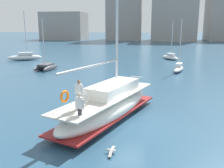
# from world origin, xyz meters

# --- Properties ---
(ground_plane) EXTENTS (400.00, 400.00, 0.00)m
(ground_plane) POSITION_xyz_m (0.00, 0.00, 0.00)
(ground_plane) COLOR #284C66
(main_sailboat) EXTENTS (5.73, 9.81, 13.62)m
(main_sailboat) POSITION_xyz_m (-0.98, 0.41, 0.91)
(main_sailboat) COLOR white
(main_sailboat) RESTS_ON ground
(moored_sloop_near) EXTENTS (2.31, 3.97, 6.66)m
(moored_sloop_near) POSITION_xyz_m (-11.89, 17.08, 0.50)
(moored_sloop_near) COLOR #4C4C51
(moored_sloop_near) RESTS_ON ground
(moored_catamaran) EXTENTS (3.10, 3.98, 6.46)m
(moored_catamaran) POSITION_xyz_m (5.18, 30.31, 0.48)
(moored_catamaran) COLOR white
(moored_catamaran) RESTS_ON ground
(moored_cutter_left) EXTENTS (2.06, 4.17, 6.58)m
(moored_cutter_left) POSITION_xyz_m (5.31, 18.37, 0.48)
(moored_cutter_left) COLOR white
(moored_cutter_left) RESTS_ON ground
(moored_cutter_right) EXTENTS (5.67, 3.64, 8.08)m
(moored_cutter_right) POSITION_xyz_m (-19.25, 25.90, 0.60)
(moored_cutter_right) COLOR silver
(moored_cutter_right) RESTS_ON ground
(seagull) EXTENTS (0.47, 1.08, 0.17)m
(seagull) POSITION_xyz_m (-0.12, -4.04, 0.13)
(seagull) COLOR silver
(seagull) RESTS_ON ground
(waterfront_buildings) EXTENTS (80.31, 18.68, 25.39)m
(waterfront_buildings) POSITION_xyz_m (1.95, 89.70, 10.14)
(waterfront_buildings) COLOR gray
(waterfront_buildings) RESTS_ON ground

